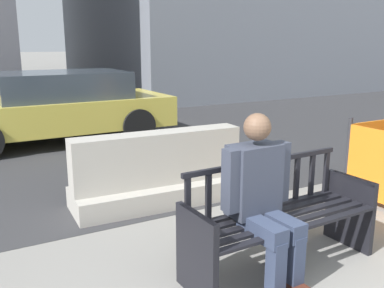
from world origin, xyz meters
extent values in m
cube|color=#333335|center=(0.00, 8.70, 0.00)|extent=(120.00, 12.00, 0.01)
cube|color=black|center=(-0.67, 1.26, 0.33)|extent=(0.06, 0.51, 0.66)
cube|color=black|center=(0.97, 1.30, 0.33)|extent=(0.06, 0.51, 0.66)
cube|color=black|center=(0.15, 1.28, 0.22)|extent=(0.05, 0.32, 0.45)
cube|color=black|center=(0.16, 1.05, 0.45)|extent=(1.60, 0.11, 0.02)
cube|color=black|center=(0.16, 1.17, 0.45)|extent=(1.60, 0.11, 0.02)
cube|color=black|center=(0.15, 1.28, 0.45)|extent=(1.60, 0.11, 0.02)
cube|color=black|center=(0.15, 1.40, 0.45)|extent=(1.60, 0.11, 0.02)
cube|color=black|center=(0.15, 1.51, 0.45)|extent=(1.60, 0.11, 0.02)
cube|color=black|center=(0.15, 1.52, 0.86)|extent=(1.60, 0.08, 0.04)
cube|color=black|center=(-0.60, 1.50, 0.65)|extent=(0.04, 0.03, 0.38)
cube|color=black|center=(-0.42, 1.50, 0.65)|extent=(0.04, 0.03, 0.38)
cube|color=black|center=(-0.23, 1.51, 0.65)|extent=(0.04, 0.03, 0.38)
cube|color=black|center=(-0.04, 1.51, 0.65)|extent=(0.04, 0.03, 0.38)
cube|color=black|center=(0.15, 1.52, 0.65)|extent=(0.04, 0.03, 0.38)
cube|color=black|center=(0.33, 1.53, 0.65)|extent=(0.04, 0.03, 0.38)
cube|color=black|center=(0.52, 1.53, 0.65)|extent=(0.04, 0.03, 0.38)
cube|color=black|center=(0.71, 1.54, 0.65)|extent=(0.04, 0.03, 0.38)
cube|color=black|center=(0.89, 1.54, 0.65)|extent=(0.04, 0.03, 0.38)
cube|color=black|center=(-0.67, 1.24, 0.65)|extent=(0.06, 0.46, 0.03)
cube|color=black|center=(0.97, 1.28, 0.65)|extent=(0.06, 0.46, 0.03)
cube|color=#383D4C|center=(-0.10, 1.34, 0.79)|extent=(0.41, 0.25, 0.56)
sphere|color=brown|center=(-0.10, 1.32, 1.21)|extent=(0.21, 0.21, 0.21)
cube|color=#333D56|center=(-0.19, 1.12, 0.48)|extent=(0.15, 0.44, 0.14)
cube|color=#333D56|center=(-0.01, 1.13, 0.48)|extent=(0.15, 0.44, 0.14)
cube|color=#333D56|center=(-0.18, 0.95, 0.23)|extent=(0.11, 0.11, 0.45)
cube|color=#333D56|center=(0.00, 0.96, 0.23)|extent=(0.11, 0.11, 0.45)
cube|color=#383D4C|center=(-0.35, 1.31, 0.83)|extent=(0.09, 0.12, 0.48)
cube|color=#383D4C|center=(0.14, 1.32, 0.83)|extent=(0.09, 0.12, 0.48)
cube|color=#ADA89E|center=(-0.09, 3.14, 0.12)|extent=(2.03, 0.77, 0.24)
cube|color=#ADA89E|center=(-0.09, 3.14, 0.54)|extent=(2.01, 0.39, 0.60)
cylinder|color=#2D2D33|center=(1.98, 2.22, 0.49)|extent=(0.05, 0.05, 0.97)
cube|color=orange|center=(2.61, 2.22, 0.49)|extent=(1.26, 0.03, 0.82)
cube|color=#DBC64C|center=(-0.43, 7.05, 0.54)|extent=(4.28, 1.90, 0.56)
cube|color=#38424C|center=(-0.26, 7.05, 1.06)|extent=(2.31, 1.66, 0.49)
cylinder|color=black|center=(0.90, 6.18, 0.32)|extent=(0.64, 0.23, 0.64)
cylinder|color=black|center=(0.88, 7.94, 0.32)|extent=(0.64, 0.23, 0.64)
camera|label=1|loc=(-2.07, -1.18, 1.82)|focal=40.00mm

